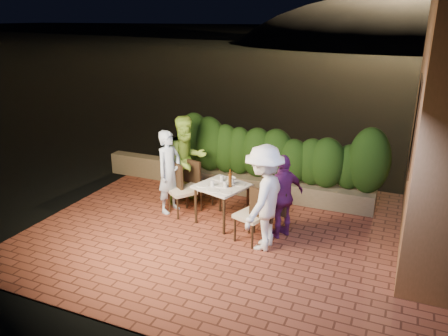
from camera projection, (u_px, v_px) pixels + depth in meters
The scene contains 30 objects.
ground at pixel (223, 243), 7.53m from camera, with size 400.00×400.00×0.00m, color black.
terrace_floor at pixel (233, 233), 7.98m from camera, with size 7.00×6.00×0.15m, color brown.
window_pane at pixel (417, 125), 7.12m from camera, with size 0.08×1.00×1.40m, color black.
window_frame at pixel (417, 125), 7.13m from camera, with size 0.06×1.15×1.55m, color black.
planter at pixel (273, 188), 9.38m from camera, with size 4.20×0.55×0.40m, color #6E6246.
hedge at pixel (275, 154), 9.13m from camera, with size 4.00×0.70×1.10m, color #19360E, non-canonical shape.
parapet at pixel (153, 167), 10.47m from camera, with size 2.20×0.30×0.50m, color #6E6246.
hill at pixel (407, 75), 60.22m from camera, with size 52.00×40.00×22.00m, color black.
dining_table at pixel (222, 204), 8.14m from camera, with size 0.83×0.83×0.75m, color white, non-canonical shape.
plate_nw at pixel (203, 185), 7.99m from camera, with size 0.22×0.22×0.01m, color white.
plate_sw at pixel (217, 178), 8.34m from camera, with size 0.20×0.20×0.01m, color white.
plate_ne at pixel (226, 192), 7.68m from camera, with size 0.20×0.20×0.01m, color white.
plate_se at pixel (240, 184), 8.03m from camera, with size 0.20×0.20×0.01m, color white.
plate_centre at pixel (221, 185), 7.98m from camera, with size 0.24×0.24×0.01m, color white.
plate_front at pixel (213, 190), 7.77m from camera, with size 0.23×0.23×0.01m, color white.
glass_nw at pixel (212, 183), 7.92m from camera, with size 0.07×0.07×0.12m, color silver.
glass_sw at pixel (222, 178), 8.18m from camera, with size 0.07×0.07×0.12m, color silver.
glass_ne at pixel (225, 185), 7.87m from camera, with size 0.07×0.07×0.12m, color silver.
glass_se at pixel (232, 181), 8.05m from camera, with size 0.07×0.07×0.12m, color silver.
beer_bottle at pixel (230, 178), 7.88m from camera, with size 0.06×0.06×0.33m, color #4C280C, non-canonical shape.
bowl at pixel (231, 179), 8.27m from camera, with size 0.18×0.18×0.04m, color white.
chair_left_front at pixel (182, 190), 8.45m from camera, with size 0.46×0.46×0.99m, color black, non-canonical shape.
chair_left_back at pixel (200, 184), 8.82m from camera, with size 0.44×0.44×0.94m, color black, non-canonical shape.
chair_right_front at pixel (251, 214), 7.40m from camera, with size 0.47×0.47×1.01m, color black, non-canonical shape.
chair_right_back at pixel (268, 210), 7.74m from camera, with size 0.39×0.39×0.85m, color black, non-canonical shape.
diner_blue at pixel (169, 172), 8.48m from camera, with size 0.60×0.39×1.65m, color #C1DBF8.
diner_green at pixel (187, 160), 8.88m from camera, with size 0.89×0.69×1.83m, color #98CE40.
diner_white at pixel (264, 198), 7.08m from camera, with size 1.15×0.66×1.78m, color white.
diner_purple at pixel (283, 196), 7.52m from camera, with size 0.88×0.36×1.49m, color #67236A.
parapet_lamp at pixel (178, 158), 10.11m from camera, with size 0.10×0.10×0.14m, color orange.
Camera 1 is at (2.64, -6.14, 3.69)m, focal length 35.00 mm.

